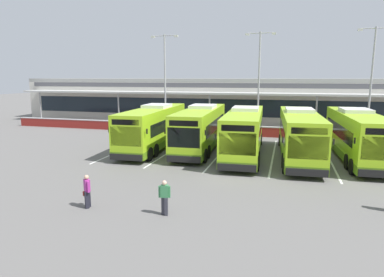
# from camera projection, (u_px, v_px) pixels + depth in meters

# --- Properties ---
(ground_plane) EXTENTS (200.00, 200.00, 0.00)m
(ground_plane) POSITION_uv_depth(u_px,v_px,m) (236.00, 174.00, 21.78)
(ground_plane) COLOR #605E5B
(terminal_building) EXTENTS (70.00, 13.00, 6.00)m
(terminal_building) POSITION_uv_depth(u_px,v_px,m) (265.00, 100.00, 46.71)
(terminal_building) COLOR beige
(terminal_building) RESTS_ON ground
(red_barrier_wall) EXTENTS (60.00, 0.40, 1.10)m
(red_barrier_wall) POSITION_uv_depth(u_px,v_px,m) (256.00, 131.00, 35.40)
(red_barrier_wall) COLOR maroon
(red_barrier_wall) RESTS_ON ground
(coach_bus_leftmost) EXTENTS (3.41, 12.26, 3.78)m
(coach_bus_leftmost) POSITION_uv_depth(u_px,v_px,m) (154.00, 128.00, 29.49)
(coach_bus_leftmost) COLOR #9ED11E
(coach_bus_leftmost) RESTS_ON ground
(coach_bus_left_centre) EXTENTS (3.41, 12.26, 3.78)m
(coach_bus_left_centre) POSITION_uv_depth(u_px,v_px,m) (201.00, 129.00, 28.95)
(coach_bus_left_centre) COLOR #9ED11E
(coach_bus_left_centre) RESTS_ON ground
(coach_bus_centre) EXTENTS (3.41, 12.26, 3.78)m
(coach_bus_centre) POSITION_uv_depth(u_px,v_px,m) (244.00, 133.00, 26.73)
(coach_bus_centre) COLOR #9ED11E
(coach_bus_centre) RESTS_ON ground
(coach_bus_right_centre) EXTENTS (3.41, 12.26, 3.78)m
(coach_bus_right_centre) POSITION_uv_depth(u_px,v_px,m) (299.00, 135.00, 25.64)
(coach_bus_right_centre) COLOR #9ED11E
(coach_bus_right_centre) RESTS_ON ground
(coach_bus_rightmost) EXTENTS (3.41, 12.26, 3.78)m
(coach_bus_rightmost) POSITION_uv_depth(u_px,v_px,m) (357.00, 136.00, 25.37)
(coach_bus_rightmost) COLOR #9ED11E
(coach_bus_rightmost) RESTS_ON ground
(bay_stripe_far_west) EXTENTS (0.14, 13.00, 0.01)m
(bay_stripe_far_west) POSITION_uv_depth(u_px,v_px,m) (130.00, 147.00, 30.27)
(bay_stripe_far_west) COLOR silver
(bay_stripe_far_west) RESTS_ON ground
(bay_stripe_west) EXTENTS (0.14, 13.00, 0.01)m
(bay_stripe_west) POSITION_uv_depth(u_px,v_px,m) (174.00, 149.00, 29.14)
(bay_stripe_west) COLOR silver
(bay_stripe_west) RESTS_ON ground
(bay_stripe_mid_west) EXTENTS (0.14, 13.00, 0.01)m
(bay_stripe_mid_west) POSITION_uv_depth(u_px,v_px,m) (222.00, 152.00, 28.02)
(bay_stripe_mid_west) COLOR silver
(bay_stripe_mid_west) RESTS_ON ground
(bay_stripe_centre) EXTENTS (0.14, 13.00, 0.01)m
(bay_stripe_centre) POSITION_uv_depth(u_px,v_px,m) (273.00, 155.00, 26.89)
(bay_stripe_centre) COLOR silver
(bay_stripe_centre) RESTS_ON ground
(bay_stripe_mid_east) EXTENTS (0.14, 13.00, 0.01)m
(bay_stripe_mid_east) POSITION_uv_depth(u_px,v_px,m) (329.00, 159.00, 25.77)
(bay_stripe_mid_east) COLOR silver
(bay_stripe_mid_east) RESTS_ON ground
(pedestrian_with_handbag) EXTENTS (0.58, 0.56, 1.62)m
(pedestrian_with_handbag) POSITION_uv_depth(u_px,v_px,m) (87.00, 190.00, 15.95)
(pedestrian_with_handbag) COLOR black
(pedestrian_with_handbag) RESTS_ON ground
(pedestrian_near_bin) EXTENTS (0.54, 0.29, 1.62)m
(pedestrian_near_bin) POSITION_uv_depth(u_px,v_px,m) (165.00, 196.00, 15.09)
(pedestrian_near_bin) COLOR #33333D
(pedestrian_near_bin) RESTS_ON ground
(lamp_post_west) EXTENTS (3.24, 0.28, 11.00)m
(lamp_post_west) POSITION_uv_depth(u_px,v_px,m) (165.00, 76.00, 39.08)
(lamp_post_west) COLOR #9E9EA3
(lamp_post_west) RESTS_ON ground
(lamp_post_centre) EXTENTS (3.24, 0.28, 11.00)m
(lamp_post_centre) POSITION_uv_depth(u_px,v_px,m) (259.00, 76.00, 36.74)
(lamp_post_centre) COLOR #9E9EA3
(lamp_post_centre) RESTS_ON ground
(lamp_post_east) EXTENTS (3.24, 0.28, 11.00)m
(lamp_post_east) POSITION_uv_depth(u_px,v_px,m) (372.00, 76.00, 33.19)
(lamp_post_east) COLOR #9E9EA3
(lamp_post_east) RESTS_ON ground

